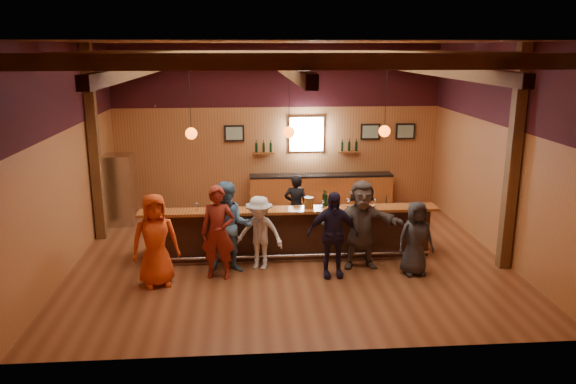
# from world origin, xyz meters

# --- Properties ---
(room) EXTENTS (9.04, 9.00, 4.52)m
(room) POSITION_xyz_m (0.00, 0.06, 3.21)
(room) COLOR brown
(room) RESTS_ON ground
(bar_counter) EXTENTS (6.30, 1.07, 1.11)m
(bar_counter) POSITION_xyz_m (0.02, 0.15, 0.52)
(bar_counter) COLOR black
(bar_counter) RESTS_ON ground
(back_bar_cabinet) EXTENTS (4.00, 0.52, 0.95)m
(back_bar_cabinet) POSITION_xyz_m (1.20, 3.72, 0.48)
(back_bar_cabinet) COLOR #92461A
(back_bar_cabinet) RESTS_ON ground
(window) EXTENTS (0.95, 0.09, 0.95)m
(window) POSITION_xyz_m (0.80, 3.95, 2.05)
(window) COLOR silver
(window) RESTS_ON room
(framed_pictures) EXTENTS (5.35, 0.05, 0.45)m
(framed_pictures) POSITION_xyz_m (1.67, 3.94, 2.10)
(framed_pictures) COLOR black
(framed_pictures) RESTS_ON room
(wine_shelves) EXTENTS (3.00, 0.18, 0.30)m
(wine_shelves) POSITION_xyz_m (0.80, 3.88, 1.62)
(wine_shelves) COLOR #92461A
(wine_shelves) RESTS_ON room
(pendant_lights) EXTENTS (4.24, 0.24, 1.37)m
(pendant_lights) POSITION_xyz_m (0.00, 0.00, 2.71)
(pendant_lights) COLOR black
(pendant_lights) RESTS_ON room
(stainless_fridge) EXTENTS (0.70, 0.70, 1.80)m
(stainless_fridge) POSITION_xyz_m (-4.10, 2.60, 0.90)
(stainless_fridge) COLOR silver
(stainless_fridge) RESTS_ON ground
(customer_orange) EXTENTS (1.00, 0.79, 1.79)m
(customer_orange) POSITION_xyz_m (-2.63, -1.35, 0.90)
(customer_orange) COLOR #D24113
(customer_orange) RESTS_ON ground
(customer_redvest) EXTENTS (0.74, 0.54, 1.85)m
(customer_redvest) POSITION_xyz_m (-1.47, -1.07, 0.92)
(customer_redvest) COLOR maroon
(customer_redvest) RESTS_ON ground
(customer_denim) EXTENTS (0.94, 0.75, 1.87)m
(customer_denim) POSITION_xyz_m (-1.26, -0.82, 0.93)
(customer_denim) COLOR #5281A5
(customer_denim) RESTS_ON ground
(customer_white) EXTENTS (1.12, 0.88, 1.52)m
(customer_white) POSITION_xyz_m (-0.66, -0.67, 0.76)
(customer_white) COLOR silver
(customer_white) RESTS_ON ground
(customer_navy) EXTENTS (1.02, 0.44, 1.73)m
(customer_navy) POSITION_xyz_m (0.75, -1.19, 0.86)
(customer_navy) COLOR black
(customer_navy) RESTS_ON ground
(customer_brown) EXTENTS (1.71, 0.57, 1.83)m
(customer_brown) POSITION_xyz_m (1.41, -0.76, 0.91)
(customer_brown) COLOR #584D46
(customer_brown) RESTS_ON ground
(customer_dark) EXTENTS (0.77, 0.54, 1.50)m
(customer_dark) POSITION_xyz_m (2.41, -1.21, 0.75)
(customer_dark) COLOR #2A292C
(customer_dark) RESTS_ON ground
(bartender) EXTENTS (0.62, 0.47, 1.54)m
(bartender) POSITION_xyz_m (0.26, 1.17, 0.77)
(bartender) COLOR black
(bartender) RESTS_ON ground
(ice_bucket) EXTENTS (0.21, 0.21, 0.23)m
(ice_bucket) POSITION_xyz_m (0.41, -0.13, 1.22)
(ice_bucket) COLOR brown
(ice_bucket) RESTS_ON bar_counter
(bottle_a) EXTENTS (0.07, 0.07, 0.34)m
(bottle_a) POSITION_xyz_m (0.79, -0.02, 1.24)
(bottle_a) COLOR black
(bottle_a) RESTS_ON bar_counter
(bottle_b) EXTENTS (0.08, 0.08, 0.36)m
(bottle_b) POSITION_xyz_m (0.75, -0.02, 1.25)
(bottle_b) COLOR black
(bottle_b) RESTS_ON bar_counter
(glass_a) EXTENTS (0.08, 0.08, 0.17)m
(glass_a) POSITION_xyz_m (-2.79, -0.13, 1.23)
(glass_a) COLOR silver
(glass_a) RESTS_ON bar_counter
(glass_b) EXTENTS (0.07, 0.07, 0.17)m
(glass_b) POSITION_xyz_m (-1.94, -0.15, 1.23)
(glass_b) COLOR silver
(glass_b) RESTS_ON bar_counter
(glass_c) EXTENTS (0.08, 0.08, 0.17)m
(glass_c) POSITION_xyz_m (-1.63, -0.20, 1.23)
(glass_c) COLOR silver
(glass_c) RESTS_ON bar_counter
(glass_d) EXTENTS (0.09, 0.09, 0.20)m
(glass_d) POSITION_xyz_m (-0.77, -0.25, 1.25)
(glass_d) COLOR silver
(glass_d) RESTS_ON bar_counter
(glass_e) EXTENTS (0.07, 0.07, 0.16)m
(glass_e) POSITION_xyz_m (-0.53, -0.09, 1.23)
(glass_e) COLOR silver
(glass_e) RESTS_ON bar_counter
(glass_f) EXTENTS (0.07, 0.07, 0.16)m
(glass_f) POSITION_xyz_m (0.70, -0.13, 1.22)
(glass_f) COLOR silver
(glass_f) RESTS_ON bar_counter
(glass_g) EXTENTS (0.09, 0.09, 0.20)m
(glass_g) POSITION_xyz_m (1.24, -0.15, 1.25)
(glass_g) COLOR silver
(glass_g) RESTS_ON bar_counter
(glass_h) EXTENTS (0.08, 0.08, 0.19)m
(glass_h) POSITION_xyz_m (1.80, -0.16, 1.25)
(glass_h) COLOR silver
(glass_h) RESTS_ON bar_counter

